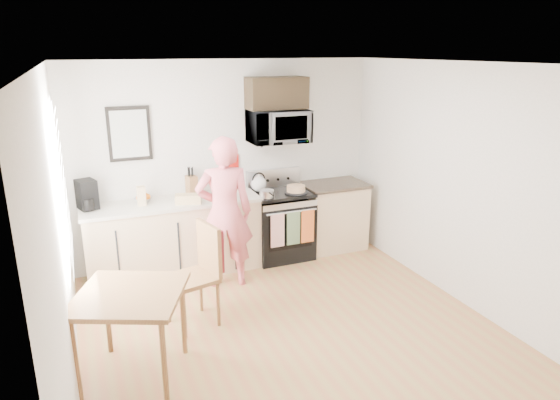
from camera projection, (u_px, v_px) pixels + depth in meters
name	position (u px, v px, depth m)	size (l,w,h in m)	color
floor	(299.00, 340.00, 4.86)	(4.60, 4.60, 0.00)	#A96A41
back_wall	(227.00, 162.00, 6.51)	(4.00, 0.04, 2.60)	white
front_wall	(497.00, 351.00, 2.45)	(4.00, 0.04, 2.60)	white
left_wall	(59.00, 246.00, 3.75)	(0.04, 4.60, 2.60)	white
right_wall	(474.00, 190.00, 5.21)	(0.04, 4.60, 2.60)	white
ceiling	(303.00, 64.00, 4.10)	(4.00, 4.60, 0.04)	silver
window	(61.00, 187.00, 4.40)	(0.06, 1.40, 1.50)	white
cabinet_left	(174.00, 239.00, 6.20)	(2.10, 0.60, 0.90)	#DCB88D
countertop_left	(172.00, 203.00, 6.07)	(2.14, 0.64, 0.04)	beige
cabinet_right	(333.00, 217.00, 7.02)	(0.84, 0.60, 0.90)	#DCB88D
countertop_right	(334.00, 185.00, 6.88)	(0.88, 0.64, 0.04)	black
range	(281.00, 226.00, 6.71)	(0.76, 0.70, 1.16)	black
microwave	(278.00, 126.00, 6.42)	(0.76, 0.51, 0.42)	silver
upper_cabinet	(277.00, 93.00, 6.33)	(0.76, 0.35, 0.40)	black
wall_art	(129.00, 134.00, 5.92)	(0.50, 0.04, 0.65)	black
wall_trivet	(231.00, 162.00, 6.52)	(0.20, 0.02, 0.20)	#A5120E
person	(224.00, 213.00, 5.77)	(0.66, 0.43, 1.80)	#B43145
dining_table	(130.00, 303.00, 4.13)	(0.97, 0.97, 0.80)	brown
chair	(204.00, 260.00, 5.04)	(0.58, 0.54, 1.05)	brown
knife_block	(192.00, 185.00, 6.30)	(0.11, 0.16, 0.25)	brown
utensil_crock	(229.00, 182.00, 6.43)	(0.10, 0.10, 0.31)	#A5120E
fruit_bowl	(143.00, 198.00, 6.05)	(0.28, 0.28, 0.10)	white
milk_carton	(141.00, 196.00, 5.87)	(0.09, 0.09, 0.23)	tan
coffee_maker	(87.00, 196.00, 5.73)	(0.26, 0.31, 0.34)	black
bread_bag	(188.00, 199.00, 5.97)	(0.30, 0.14, 0.11)	tan
cake	(296.00, 189.00, 6.47)	(0.29, 0.29, 0.10)	black
kettle	(259.00, 183.00, 6.51)	(0.20, 0.20, 0.26)	white
pot	(267.00, 194.00, 6.27)	(0.18, 0.31, 0.09)	silver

